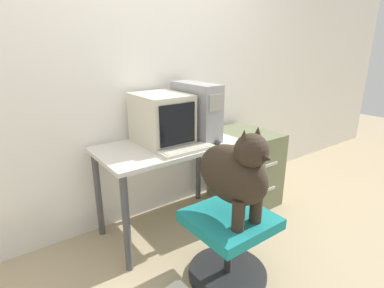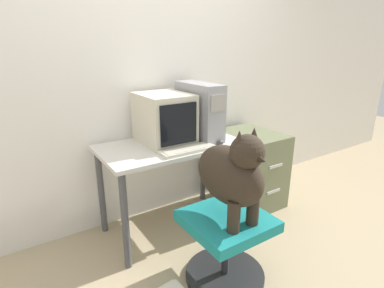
{
  "view_description": "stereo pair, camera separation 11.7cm",
  "coord_description": "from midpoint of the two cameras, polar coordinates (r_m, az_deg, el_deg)",
  "views": [
    {
      "loc": [
        -1.18,
        -1.59,
        1.49
      ],
      "look_at": [
        -0.01,
        -0.01,
        0.84
      ],
      "focal_mm": 28.0,
      "sensor_mm": 36.0,
      "label": 1
    },
    {
      "loc": [
        -1.09,
        -1.66,
        1.49
      ],
      "look_at": [
        -0.01,
        -0.01,
        0.84
      ],
      "focal_mm": 28.0,
      "sensor_mm": 36.0,
      "label": 2
    }
  ],
  "objects": [
    {
      "name": "ground_plane",
      "position": [
        2.48,
        -1.45,
        -18.74
      ],
      "size": [
        12.0,
        12.0,
        0.0
      ],
      "primitive_type": "plane",
      "color": "tan"
    },
    {
      "name": "pc_tower",
      "position": [
        2.48,
        -0.61,
        6.34
      ],
      "size": [
        0.18,
        0.5,
        0.45
      ],
      "color": "#99999E",
      "rests_on": "desk"
    },
    {
      "name": "keyboard",
      "position": [
        2.19,
        -2.51,
        -1.11
      ],
      "size": [
        0.43,
        0.14,
        0.03
      ],
      "color": "beige",
      "rests_on": "desk"
    },
    {
      "name": "crt_monitor",
      "position": [
        2.37,
        -7.22,
        4.8
      ],
      "size": [
        0.37,
        0.46,
        0.39
      ],
      "color": "beige",
      "rests_on": "desk"
    },
    {
      "name": "filing_cabinet",
      "position": [
        3.0,
        8.96,
        -4.27
      ],
      "size": [
        0.46,
        0.63,
        0.71
      ],
      "color": "#6B7251",
      "rests_on": "ground_plane"
    },
    {
      "name": "office_chair",
      "position": [
        2.06,
        5.27,
        -18.08
      ],
      "size": [
        0.53,
        0.53,
        0.47
      ],
      "color": "#262628",
      "rests_on": "ground_plane"
    },
    {
      "name": "wall_back",
      "position": [
        2.59,
        -10.8,
        13.68
      ],
      "size": [
        8.0,
        0.05,
        2.6
      ],
      "color": "white",
      "rests_on": "ground_plane"
    },
    {
      "name": "computer_mouse",
      "position": [
        2.34,
        3.56,
        0.32
      ],
      "size": [
        0.06,
        0.04,
        0.04
      ],
      "color": "#333333",
      "rests_on": "desk"
    },
    {
      "name": "dog",
      "position": [
        1.79,
        6.36,
        -5.36
      ],
      "size": [
        0.27,
        0.54,
        0.6
      ],
      "color": "#33281E",
      "rests_on": "office_chair"
    },
    {
      "name": "desk",
      "position": [
        2.4,
        -5.89,
        -2.6
      ],
      "size": [
        1.11,
        0.63,
        0.75
      ],
      "color": "silver",
      "rests_on": "ground_plane"
    }
  ]
}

